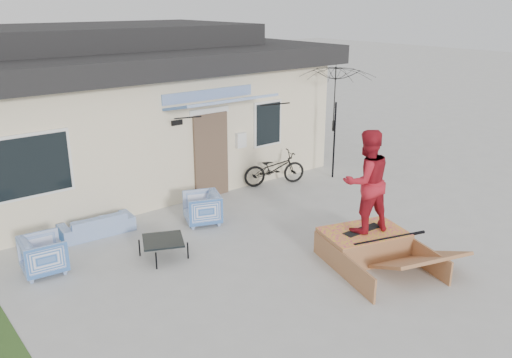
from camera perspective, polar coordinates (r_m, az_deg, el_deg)
ground at (r=9.57m, az=5.39°, el=-10.50°), size 90.00×90.00×0.00m
house at (r=15.37m, az=-15.55°, el=7.88°), size 10.80×8.49×4.10m
loveseat at (r=11.53m, az=-16.86°, el=-4.35°), size 1.54×0.54×0.59m
armchair_left at (r=10.26m, az=-22.00°, el=-7.42°), size 0.75×0.79×0.75m
armchair_right at (r=11.61m, az=-5.84°, el=-2.99°), size 0.92×0.94×0.76m
coffee_table at (r=10.27m, az=-9.97°, el=-7.40°), size 0.99×0.99×0.37m
bicycle at (r=13.93m, az=2.00°, el=1.53°), size 1.79×1.11×1.08m
patio_umbrella at (r=14.36m, az=8.58°, el=6.83°), size 2.41×2.31×2.20m
skate_ramp at (r=10.34m, az=11.52°, el=-6.89°), size 2.05×2.40×0.51m
skateboard at (r=10.26m, az=11.46°, el=-5.35°), size 0.87×0.25×0.05m
skater at (r=9.90m, az=11.83°, el=-0.05°), size 1.11×0.96×1.95m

